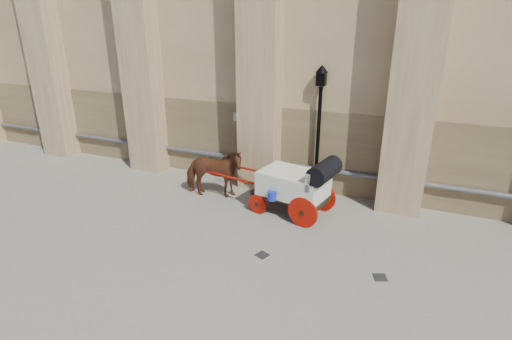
% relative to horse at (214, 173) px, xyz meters
% --- Properties ---
extents(ground, '(90.00, 90.00, 0.00)m').
position_rel_horse_xyz_m(ground, '(2.13, -2.10, -0.90)').
color(ground, slate).
rests_on(ground, ground).
extents(horse, '(2.31, 1.45, 1.81)m').
position_rel_horse_xyz_m(horse, '(0.00, 0.00, 0.00)').
color(horse, brown).
rests_on(horse, ground).
extents(carriage, '(4.70, 2.05, 1.99)m').
position_rel_horse_xyz_m(carriage, '(3.12, -0.15, 0.17)').
color(carriage, black).
rests_on(carriage, ground).
extents(street_lamp, '(0.43, 0.43, 4.57)m').
position_rel_horse_xyz_m(street_lamp, '(3.24, 1.70, 1.54)').
color(street_lamp, black).
rests_on(street_lamp, ground).
extents(drain_grate_near, '(0.42, 0.42, 0.01)m').
position_rel_horse_xyz_m(drain_grate_near, '(2.99, -2.84, -0.90)').
color(drain_grate_near, black).
rests_on(drain_grate_near, ground).
extents(drain_grate_far, '(0.41, 0.41, 0.01)m').
position_rel_horse_xyz_m(drain_grate_far, '(6.05, -2.63, -0.90)').
color(drain_grate_far, black).
rests_on(drain_grate_far, ground).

